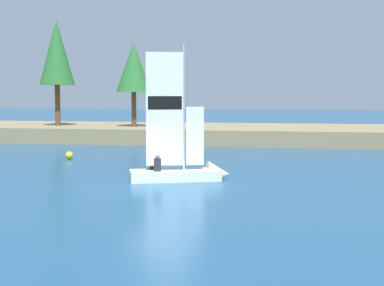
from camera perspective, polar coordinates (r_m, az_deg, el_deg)
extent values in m
plane|color=navy|center=(23.42, -3.21, -4.32)|extent=(200.00, 200.00, 0.00)
cube|color=#897A56|center=(45.76, 3.49, 0.89)|extent=(80.00, 10.25, 1.11)
cylinder|color=brown|center=(47.64, -12.54, 3.49)|extent=(0.40, 0.40, 3.13)
cone|color=#286B2D|center=(47.72, -12.63, 8.33)|extent=(2.67, 2.67, 4.92)
cylinder|color=brown|center=(45.56, -5.49, 3.18)|extent=(0.36, 0.36, 2.57)
cone|color=#286B2D|center=(45.58, -5.52, 7.07)|extent=(2.66, 2.66, 3.62)
cube|color=silver|center=(25.49, -1.62, -3.06)|extent=(3.99, 2.51, 0.44)
cone|color=silver|center=(25.82, 2.54, -2.96)|extent=(1.29, 1.43, 1.18)
cylinder|color=#B7B7BC|center=(25.31, -0.79, 3.34)|extent=(0.08, 0.08, 5.24)
cube|color=white|center=(25.20, -2.57, 3.26)|extent=(1.50, 0.57, 4.68)
cube|color=black|center=(25.20, -2.57, 3.80)|extent=(1.35, 0.52, 0.56)
cube|color=white|center=(25.45, 0.28, 0.67)|extent=(0.72, 0.28, 2.46)
cylinder|color=#B7B7BC|center=(25.38, -2.55, -2.09)|extent=(1.51, 0.59, 0.06)
cube|color=#26262D|center=(25.05, -3.27, -2.06)|extent=(0.33, 0.28, 0.54)
sphere|color=tan|center=(25.01, -3.28, -1.19)|extent=(0.20, 0.20, 0.20)
cube|color=#26262D|center=(25.61, -3.70, -1.93)|extent=(0.33, 0.28, 0.53)
sphere|color=tan|center=(25.57, -3.71, -1.10)|extent=(0.20, 0.20, 0.20)
sphere|color=yellow|center=(34.17, -11.49, -1.14)|extent=(0.42, 0.42, 0.42)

